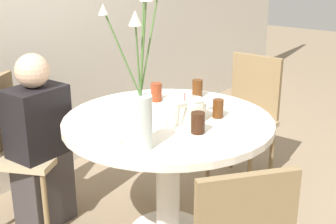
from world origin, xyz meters
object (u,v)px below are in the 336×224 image
object	(u,v)px
side_plate	(105,141)
drink_glass_3	(197,88)
drink_glass_1	(218,109)
chair_right_flank	(248,112)
drink_glass_4	(198,123)
person_guest	(40,147)
chair_left_flank	(15,142)
drink_glass_0	(137,108)
drink_glass_2	(156,92)
flower_vase	(141,100)
birthday_cake	(185,110)

from	to	relation	value
side_plate	drink_glass_3	world-z (taller)	drink_glass_3
side_plate	drink_glass_1	distance (m)	0.69
chair_right_flank	side_plate	world-z (taller)	chair_right_flank
drink_glass_3	drink_glass_4	world-z (taller)	same
drink_glass_1	person_guest	distance (m)	1.11
chair_right_flank	chair_left_flank	bearing A→B (deg)	-122.06
drink_glass_0	drink_glass_2	world-z (taller)	drink_glass_0
drink_glass_0	person_guest	size ratio (longest dim) A/B	0.11
flower_vase	drink_glass_2	xyz separation A→B (m)	(0.62, 0.39, -0.19)
chair_left_flank	drink_glass_3	bearing A→B (deg)	-67.15
chair_left_flank	birthday_cake	size ratio (longest dim) A/B	3.87
drink_glass_3	person_guest	xyz separation A→B (m)	(-0.78, 0.63, -0.30)
chair_right_flank	drink_glass_3	distance (m)	0.59
drink_glass_4	chair_left_flank	bearing A→B (deg)	106.05
drink_glass_0	drink_glass_1	bearing A→B (deg)	-52.36
person_guest	flower_vase	bearing A→B (deg)	-94.72
drink_glass_3	person_guest	size ratio (longest dim) A/B	0.10
person_guest	chair_left_flank	bearing A→B (deg)	114.64
birthday_cake	drink_glass_2	world-z (taller)	birthday_cake
drink_glass_4	birthday_cake	bearing A→B (deg)	52.44
drink_glass_4	drink_glass_2	bearing A→B (deg)	59.17
chair_right_flank	side_plate	distance (m)	1.43
drink_glass_2	drink_glass_3	xyz separation A→B (m)	(0.23, -0.16, -0.00)
drink_glass_1	person_guest	xyz separation A→B (m)	(-0.52, 0.93, -0.29)
birthday_cake	drink_glass_0	distance (m)	0.26
chair_right_flank	drink_glass_4	xyz separation A→B (m)	(-1.03, -0.23, 0.28)
drink_glass_3	side_plate	bearing A→B (deg)	-177.31
chair_left_flank	drink_glass_3	world-z (taller)	chair_left_flank
chair_left_flank	birthday_cake	distance (m)	1.08
chair_left_flank	drink_glass_3	xyz separation A→B (m)	(0.84, -0.77, 0.28)
flower_vase	drink_glass_4	size ratio (longest dim) A/B	6.91
chair_left_flank	chair_right_flank	bearing A→B (deg)	-57.94
drink_glass_2	drink_glass_4	bearing A→B (deg)	-120.83
drink_glass_1	drink_glass_4	world-z (taller)	drink_glass_4
flower_vase	drink_glass_2	size ratio (longest dim) A/B	6.63
drink_glass_0	side_plate	bearing A→B (deg)	-165.26
side_plate	drink_glass_2	xyz separation A→B (m)	(0.67, 0.20, 0.05)
chair_left_flank	drink_glass_4	xyz separation A→B (m)	(0.32, -1.11, 0.28)
drink_glass_1	person_guest	size ratio (longest dim) A/B	0.10
drink_glass_0	flower_vase	bearing A→B (deg)	-137.40
side_plate	chair_left_flank	bearing A→B (deg)	86.02
side_plate	drink_glass_1	xyz separation A→B (m)	(0.64, -0.26, 0.05)
chair_left_flank	drink_glass_0	world-z (taller)	chair_left_flank
chair_left_flank	drink_glass_1	bearing A→B (deg)	-86.21
flower_vase	drink_glass_4	bearing A→B (deg)	-18.26
flower_vase	drink_glass_0	xyz separation A→B (m)	(0.31, 0.29, -0.19)
person_guest	side_plate	bearing A→B (deg)	-100.41
drink_glass_4	drink_glass_3	bearing A→B (deg)	33.09
drink_glass_4	person_guest	distance (m)	1.04
drink_glass_0	drink_glass_2	bearing A→B (deg)	18.31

